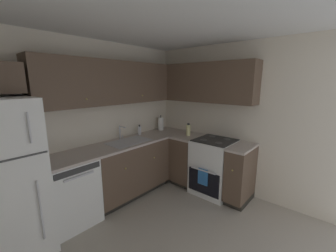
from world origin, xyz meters
TOP-DOWN VIEW (x-y plane):
  - ground_plane at (0.00, 0.00)m, footprint 3.43×3.06m
  - wall_back at (0.00, 1.56)m, footprint 3.53×0.05m
  - wall_right at (1.74, 0.00)m, footprint 0.05×3.16m
  - ceiling at (0.00, 0.00)m, footprint 3.53×3.16m
  - dishwasher at (-0.52, 1.23)m, footprint 0.60×0.63m
  - lower_cabinets_back at (0.45, 1.23)m, footprint 1.33×0.62m
  - countertop_back at (0.45, 1.23)m, footprint 2.53×0.60m
  - lower_cabinets_right at (1.42, 0.32)m, footprint 0.62×1.34m
  - countertop_right at (1.41, 0.32)m, footprint 0.60×1.34m
  - oven_range at (1.43, 0.20)m, footprint 0.68×0.62m
  - upper_cabinets_back at (0.29, 1.37)m, footprint 2.21×0.34m
  - upper_cabinets_right at (1.55, 0.59)m, footprint 0.32×1.89m
  - sink at (0.46, 1.20)m, footprint 0.66×0.40m
  - faucet at (0.46, 1.41)m, footprint 0.07×0.16m
  - soap_bottle at (0.87, 1.41)m, footprint 0.06×0.06m
  - paper_towel_roll at (1.41, 1.39)m, footprint 0.11×0.11m
  - oil_bottle at (1.41, 0.72)m, footprint 0.08×0.08m

SIDE VIEW (x-z plane):
  - ground_plane at x=0.00m, z-range -0.02..0.00m
  - dishwasher at x=-0.52m, z-range 0.00..0.87m
  - lower_cabinets_right at x=1.42m, z-range 0.00..0.88m
  - lower_cabinets_back at x=0.45m, z-range 0.00..0.88m
  - oven_range at x=1.43m, z-range -0.07..0.99m
  - sink at x=0.46m, z-range 0.82..0.92m
  - countertop_right at x=1.41m, z-range 0.87..0.91m
  - countertop_back at x=0.45m, z-range 0.87..0.91m
  - soap_bottle at x=0.87m, z-range 0.90..1.08m
  - oil_bottle at x=1.41m, z-range 0.90..1.12m
  - paper_towel_roll at x=1.41m, z-range 0.88..1.18m
  - faucet at x=0.46m, z-range 0.93..1.16m
  - wall_back at x=0.00m, z-range 0.00..2.45m
  - wall_right at x=1.74m, z-range 0.00..2.45m
  - upper_cabinets_back at x=0.29m, z-range 1.51..2.16m
  - upper_cabinets_right at x=1.55m, z-range 1.51..2.16m
  - ceiling at x=0.00m, z-range 2.45..2.50m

